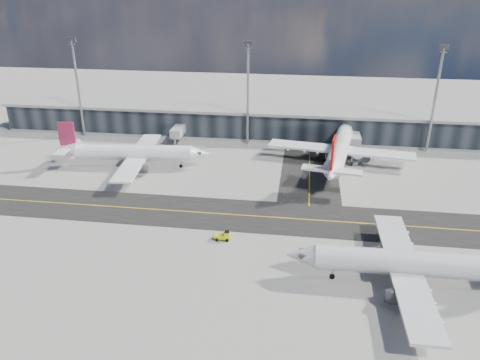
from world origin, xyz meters
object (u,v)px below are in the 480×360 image
Objects in this scene: airliner_redtail at (340,148)px; baggage_tug at (224,236)px; airliner_af at (132,153)px; service_van at (349,159)px; airliner_near at (416,264)px.

baggage_tug is (-23.04, -41.37, -3.42)m from airliner_redtail.
airliner_af is 56.07m from service_van.
airliner_near reaches higher than airliner_af.
airliner_af reaches higher than baggage_tug.
airliner_af is at bearing 55.31° from airliner_near.
airliner_redtail is (52.17, 9.25, 0.48)m from airliner_af.
airliner_af is 6.36× the size of service_van.
airliner_near is 6.48× the size of service_van.
service_van is at bearing 147.03° from baggage_tug.
baggage_tug is at bearing 36.83° from airliner_af.
service_van is at bearing 6.23° from airliner_near.
airliner_redtail is at bearing 9.49° from airliner_near.
airliner_redtail is at bearing 177.97° from service_van.
baggage_tug is (-32.03, 9.33, -3.03)m from airliner_near.
airliner_redtail reaches higher than airliner_af.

